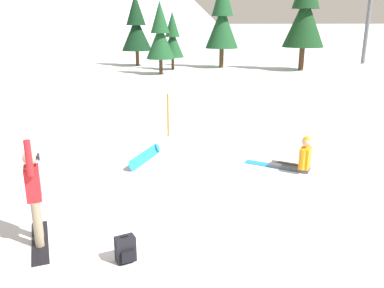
{
  "coord_description": "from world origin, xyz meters",
  "views": [
    {
      "loc": [
        -1.13,
        -7.16,
        3.83
      ],
      "look_at": [
        -0.1,
        1.94,
        1.0
      ],
      "focal_mm": 37.63,
      "sensor_mm": 36.0,
      "label": 1
    }
  ],
  "objects_px": {
    "loose_snowboard_near_left": "(145,156)",
    "trail_marker_pole": "(168,115)",
    "pine_tree_slender": "(136,27)",
    "pine_tree_young": "(172,38)",
    "snowboarder_midground": "(298,158)",
    "pine_tree_tall": "(222,18)",
    "pine_tree_short": "(160,35)",
    "pine_tree_twin": "(305,11)",
    "snowboarder_foreground": "(34,194)",
    "backpack_black": "(126,250)"
  },
  "relations": [
    {
      "from": "loose_snowboard_near_left",
      "to": "trail_marker_pole",
      "type": "xyz_separation_m",
      "value": [
        0.8,
        2.53,
        0.59
      ]
    },
    {
      "from": "pine_tree_slender",
      "to": "pine_tree_young",
      "type": "distance_m",
      "value": 4.36
    },
    {
      "from": "snowboarder_midground",
      "to": "pine_tree_tall",
      "type": "height_order",
      "value": "pine_tree_tall"
    },
    {
      "from": "pine_tree_short",
      "to": "pine_tree_twin",
      "type": "distance_m",
      "value": 11.32
    },
    {
      "from": "snowboarder_midground",
      "to": "pine_tree_short",
      "type": "height_order",
      "value": "pine_tree_short"
    },
    {
      "from": "trail_marker_pole",
      "to": "pine_tree_twin",
      "type": "distance_m",
      "value": 21.44
    },
    {
      "from": "snowboarder_foreground",
      "to": "pine_tree_slender",
      "type": "bearing_deg",
      "value": 87.49
    },
    {
      "from": "snowboarder_foreground",
      "to": "pine_tree_twin",
      "type": "height_order",
      "value": "pine_tree_twin"
    },
    {
      "from": "backpack_black",
      "to": "pine_tree_slender",
      "type": "bearing_deg",
      "value": 90.55
    },
    {
      "from": "backpack_black",
      "to": "trail_marker_pole",
      "type": "height_order",
      "value": "trail_marker_pole"
    },
    {
      "from": "trail_marker_pole",
      "to": "pine_tree_short",
      "type": "distance_m",
      "value": 16.58
    },
    {
      "from": "snowboarder_foreground",
      "to": "pine_tree_twin",
      "type": "xyz_separation_m",
      "value": [
        14.21,
        24.42,
        3.52
      ]
    },
    {
      "from": "pine_tree_tall",
      "to": "backpack_black",
      "type": "bearing_deg",
      "value": -103.59
    },
    {
      "from": "pine_tree_short",
      "to": "pine_tree_twin",
      "type": "height_order",
      "value": "pine_tree_twin"
    },
    {
      "from": "snowboarder_foreground",
      "to": "pine_tree_tall",
      "type": "height_order",
      "value": "pine_tree_tall"
    },
    {
      "from": "snowboarder_foreground",
      "to": "backpack_black",
      "type": "distance_m",
      "value": 1.89
    },
    {
      "from": "pine_tree_short",
      "to": "backpack_black",
      "type": "bearing_deg",
      "value": -93.62
    },
    {
      "from": "pine_tree_young",
      "to": "trail_marker_pole",
      "type": "bearing_deg",
      "value": -94.32
    },
    {
      "from": "pine_tree_young",
      "to": "pine_tree_short",
      "type": "relative_size",
      "value": 0.87
    },
    {
      "from": "pine_tree_slender",
      "to": "pine_tree_short",
      "type": "xyz_separation_m",
      "value": [
        1.8,
        -5.95,
        -0.45
      ]
    },
    {
      "from": "pine_tree_slender",
      "to": "pine_tree_short",
      "type": "distance_m",
      "value": 6.23
    },
    {
      "from": "backpack_black",
      "to": "pine_tree_tall",
      "type": "bearing_deg",
      "value": 76.41
    },
    {
      "from": "trail_marker_pole",
      "to": "pine_tree_slender",
      "type": "relative_size",
      "value": 0.24
    },
    {
      "from": "backpack_black",
      "to": "pine_tree_slender",
      "type": "distance_m",
      "value": 30.04
    },
    {
      "from": "snowboarder_foreground",
      "to": "snowboarder_midground",
      "type": "xyz_separation_m",
      "value": [
        5.91,
        2.99,
        -0.61
      ]
    },
    {
      "from": "trail_marker_pole",
      "to": "pine_tree_short",
      "type": "xyz_separation_m",
      "value": [
        0.39,
        16.44,
        2.08
      ]
    },
    {
      "from": "snowboarder_midground",
      "to": "pine_tree_twin",
      "type": "xyz_separation_m",
      "value": [
        8.29,
        21.43,
        4.13
      ]
    },
    {
      "from": "snowboarder_midground",
      "to": "pine_tree_slender",
      "type": "bearing_deg",
      "value": 100.06
    },
    {
      "from": "snowboarder_foreground",
      "to": "pine_tree_short",
      "type": "xyz_separation_m",
      "value": [
        3.08,
        23.17,
        1.87
      ]
    },
    {
      "from": "snowboarder_midground",
      "to": "pine_tree_slender",
      "type": "height_order",
      "value": "pine_tree_slender"
    },
    {
      "from": "backpack_black",
      "to": "pine_tree_slender",
      "type": "xyz_separation_m",
      "value": [
        -0.29,
        29.88,
        3.05
      ]
    },
    {
      "from": "pine_tree_slender",
      "to": "pine_tree_tall",
      "type": "xyz_separation_m",
      "value": [
        7.0,
        -2.11,
        0.69
      ]
    },
    {
      "from": "loose_snowboard_near_left",
      "to": "trail_marker_pole",
      "type": "distance_m",
      "value": 2.72
    },
    {
      "from": "backpack_black",
      "to": "pine_tree_tall",
      "type": "height_order",
      "value": "pine_tree_tall"
    },
    {
      "from": "snowboarder_foreground",
      "to": "pine_tree_slender",
      "type": "relative_size",
      "value": 0.33
    },
    {
      "from": "pine_tree_short",
      "to": "snowboarder_midground",
      "type": "bearing_deg",
      "value": -82.01
    },
    {
      "from": "backpack_black",
      "to": "pine_tree_short",
      "type": "relative_size",
      "value": 0.09
    },
    {
      "from": "pine_tree_tall",
      "to": "pine_tree_twin",
      "type": "distance_m",
      "value": 6.49
    },
    {
      "from": "snowboarder_midground",
      "to": "pine_tree_tall",
      "type": "relative_size",
      "value": 0.23
    },
    {
      "from": "loose_snowboard_near_left",
      "to": "pine_tree_young",
      "type": "height_order",
      "value": "pine_tree_young"
    },
    {
      "from": "pine_tree_young",
      "to": "pine_tree_tall",
      "type": "xyz_separation_m",
      "value": [
        4.14,
        1.08,
        1.5
      ]
    },
    {
      "from": "trail_marker_pole",
      "to": "pine_tree_twin",
      "type": "bearing_deg",
      "value": 56.94
    },
    {
      "from": "snowboarder_midground",
      "to": "pine_tree_short",
      "type": "distance_m",
      "value": 20.53
    },
    {
      "from": "snowboarder_foreground",
      "to": "snowboarder_midground",
      "type": "bearing_deg",
      "value": 26.81
    },
    {
      "from": "pine_tree_slender",
      "to": "pine_tree_young",
      "type": "bearing_deg",
      "value": -48.1
    },
    {
      "from": "pine_tree_tall",
      "to": "pine_tree_young",
      "type": "bearing_deg",
      "value": -165.39
    },
    {
      "from": "snowboarder_foreground",
      "to": "pine_tree_slender",
      "type": "xyz_separation_m",
      "value": [
        1.28,
        29.12,
        2.32
      ]
    },
    {
      "from": "pine_tree_slender",
      "to": "pine_tree_short",
      "type": "relative_size",
      "value": 1.16
    },
    {
      "from": "backpack_black",
      "to": "pine_tree_twin",
      "type": "height_order",
      "value": "pine_tree_twin"
    },
    {
      "from": "loose_snowboard_near_left",
      "to": "trail_marker_pole",
      "type": "bearing_deg",
      "value": 72.42
    }
  ]
}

